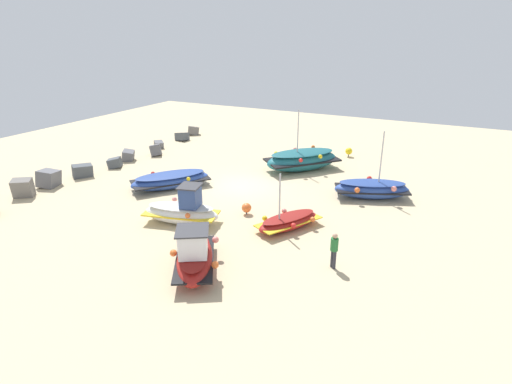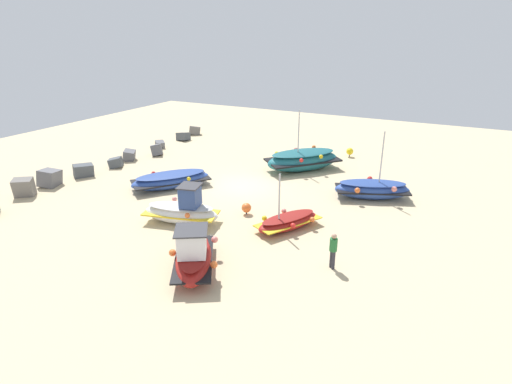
{
  "view_description": "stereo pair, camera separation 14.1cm",
  "coord_description": "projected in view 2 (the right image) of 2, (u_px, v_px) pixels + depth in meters",
  "views": [
    {
      "loc": [
        -21.66,
        -11.95,
        9.15
      ],
      "look_at": [
        -2.63,
        -2.34,
        0.9
      ],
      "focal_mm": 29.11,
      "sensor_mm": 36.0,
      "label": 1
    },
    {
      "loc": [
        -21.6,
        -12.08,
        9.15
      ],
      "look_at": [
        -2.63,
        -2.34,
        0.9
      ],
      "focal_mm": 29.11,
      "sensor_mm": 36.0,
      "label": 2
    }
  ],
  "objects": [
    {
      "name": "ground_plane",
      "position": [
        242.0,
        186.0,
        26.37
      ],
      "size": [
        51.77,
        51.77,
        0.0
      ],
      "primitive_type": "plane",
      "color": "#C6B289"
    },
    {
      "name": "fishing_boat_0",
      "position": [
        303.0,
        160.0,
        29.14
      ],
      "size": [
        5.44,
        5.15,
        4.35
      ],
      "rotation": [
        0.0,
        0.0,
        5.56
      ],
      "color": "#1E6670",
      "rests_on": "ground_plane"
    },
    {
      "name": "fishing_boat_1",
      "position": [
        372.0,
        189.0,
        24.24
      ],
      "size": [
        3.17,
        4.61,
        4.01
      ],
      "rotation": [
        0.0,
        0.0,
        1.97
      ],
      "color": "#2D4C9E",
      "rests_on": "ground_plane"
    },
    {
      "name": "fishing_boat_2",
      "position": [
        182.0,
        211.0,
        21.08
      ],
      "size": [
        2.36,
        4.14,
        2.07
      ],
      "rotation": [
        0.0,
        0.0,
        4.96
      ],
      "color": "white",
      "rests_on": "ground_plane"
    },
    {
      "name": "fishing_boat_3",
      "position": [
        171.0,
        180.0,
        25.94
      ],
      "size": [
        5.01,
        4.4,
        0.97
      ],
      "rotation": [
        0.0,
        0.0,
        2.49
      ],
      "color": "#2D4C9E",
      "rests_on": "ground_plane"
    },
    {
      "name": "fishing_boat_4",
      "position": [
        288.0,
        221.0,
        20.53
      ],
      "size": [
        3.7,
        2.81,
        3.0
      ],
      "rotation": [
        0.0,
        0.0,
        5.79
      ],
      "color": "maroon",
      "rests_on": "ground_plane"
    },
    {
      "name": "fishing_boat_5",
      "position": [
        194.0,
        255.0,
        16.83
      ],
      "size": [
        4.16,
        3.33,
        2.03
      ],
      "rotation": [
        0.0,
        0.0,
        3.69
      ],
      "color": "maroon",
      "rests_on": "ground_plane"
    },
    {
      "name": "person_walking",
      "position": [
        333.0,
        248.0,
        16.88
      ],
      "size": [
        0.32,
        0.32,
        1.59
      ],
      "rotation": [
        0.0,
        0.0,
        2.41
      ],
      "color": "#2D2D38",
      "rests_on": "ground_plane"
    },
    {
      "name": "breakwater_rocks",
      "position": [
        105.0,
        163.0,
        29.48
      ],
      "size": [
        22.13,
        2.78,
        1.28
      ],
      "color": "#4C5156",
      "rests_on": "ground_plane"
    },
    {
      "name": "mooring_buoy_0",
      "position": [
        350.0,
        151.0,
        32.33
      ],
      "size": [
        0.54,
        0.54,
        0.71
      ],
      "color": "#3F3F42",
      "rests_on": "ground_plane"
    },
    {
      "name": "mooring_buoy_1",
      "position": [
        246.0,
        208.0,
        22.14
      ],
      "size": [
        0.52,
        0.52,
        0.64
      ],
      "color": "#3F3F42",
      "rests_on": "ground_plane"
    }
  ]
}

